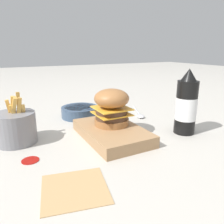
{
  "coord_description": "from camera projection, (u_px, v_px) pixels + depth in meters",
  "views": [
    {
      "loc": [
        0.57,
        -0.23,
        0.27
      ],
      "look_at": [
        0.0,
        0.07,
        0.09
      ],
      "focal_mm": 35.0,
      "sensor_mm": 36.0,
      "label": 1
    }
  ],
  "objects": [
    {
      "name": "ketchup_bottle",
      "position": [
        186.0,
        105.0,
        0.71
      ],
      "size": [
        0.07,
        0.07,
        0.21
      ],
      "color": "black",
      "rests_on": "ground_plane"
    },
    {
      "name": "serving_board",
      "position": [
        112.0,
        133.0,
        0.68
      ],
      "size": [
        0.26,
        0.17,
        0.04
      ],
      "color": "#A37A51",
      "rests_on": "ground_plane"
    },
    {
      "name": "spoon",
      "position": [
        139.0,
        114.0,
        0.91
      ],
      "size": [
        0.17,
        0.09,
        0.01
      ],
      "rotation": [
        0.0,
        0.0,
        5.88
      ],
      "color": "silver",
      "rests_on": "ground_plane"
    },
    {
      "name": "fries_basket",
      "position": [
        16.0,
        127.0,
        0.64
      ],
      "size": [
        0.12,
        0.12,
        0.15
      ],
      "color": "slate",
      "rests_on": "ground_plane"
    },
    {
      "name": "ground_plane",
      "position": [
        92.0,
        142.0,
        0.66
      ],
      "size": [
        6.0,
        6.0,
        0.0
      ],
      "primitive_type": "plane",
      "color": "#B7B2A8"
    },
    {
      "name": "ketchup_puddle",
      "position": [
        30.0,
        160.0,
        0.55
      ],
      "size": [
        0.04,
        0.04,
        0.0
      ],
      "color": "#9E140F",
      "rests_on": "ground_plane"
    },
    {
      "name": "side_bowl",
      "position": [
        80.0,
        111.0,
        0.9
      ],
      "size": [
        0.15,
        0.15,
        0.04
      ],
      "color": "#384C66",
      "rests_on": "ground_plane"
    },
    {
      "name": "burger",
      "position": [
        112.0,
        107.0,
        0.69
      ],
      "size": [
        0.11,
        0.11,
        0.12
      ],
      "color": "#9E6638",
      "rests_on": "serving_board"
    },
    {
      "name": "parchment_square",
      "position": [
        75.0,
        188.0,
        0.44
      ],
      "size": [
        0.15,
        0.15,
        0.0
      ],
      "color": "tan",
      "rests_on": "ground_plane"
    }
  ]
}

